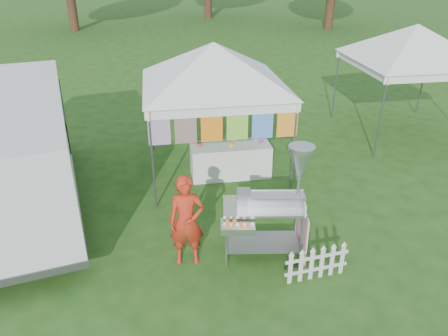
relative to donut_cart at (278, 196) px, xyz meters
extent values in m
plane|color=#1F4B15|center=(-0.56, -0.17, -1.20)|extent=(120.00, 120.00, 0.00)
cylinder|color=#59595E|center=(-1.98, 1.91, -0.15)|extent=(0.04, 0.04, 2.10)
cylinder|color=#59595E|center=(0.86, 1.91, -0.15)|extent=(0.04, 0.04, 2.10)
cylinder|color=#59595E|center=(-1.98, 4.75, -0.15)|extent=(0.04, 0.04, 2.10)
cylinder|color=#59595E|center=(0.86, 4.75, -0.15)|extent=(0.04, 0.04, 2.10)
cube|color=white|center=(-0.56, 1.91, 0.80)|extent=(3.00, 0.03, 0.22)
cube|color=white|center=(-0.56, 4.75, 0.80)|extent=(3.00, 0.03, 0.22)
pyramid|color=white|center=(-0.56, 3.33, 1.80)|extent=(4.24, 4.24, 0.90)
cylinder|color=#59595E|center=(-0.56, 1.91, 0.88)|extent=(3.00, 0.03, 0.03)
cube|color=#34C598|center=(-1.81, 1.91, 0.53)|extent=(0.42, 0.01, 0.70)
cube|color=orange|center=(-1.31, 1.91, 0.53)|extent=(0.42, 0.01, 0.70)
cube|color=#D64D17|center=(-0.81, 1.91, 0.53)|extent=(0.42, 0.01, 0.70)
cube|color=green|center=(-0.31, 1.91, 0.53)|extent=(0.42, 0.01, 0.70)
cube|color=#1A25D1|center=(0.19, 1.91, 0.53)|extent=(0.42, 0.01, 0.70)
cube|color=red|center=(0.69, 1.91, 0.53)|extent=(0.42, 0.01, 0.70)
cylinder|color=#59595E|center=(3.52, 3.41, -0.15)|extent=(0.04, 0.04, 2.10)
cylinder|color=#59595E|center=(3.52, 6.25, -0.15)|extent=(0.04, 0.04, 2.10)
cylinder|color=#59595E|center=(6.36, 6.25, -0.15)|extent=(0.04, 0.04, 2.10)
cube|color=white|center=(4.94, 3.41, 0.80)|extent=(3.00, 0.03, 0.22)
cube|color=white|center=(4.94, 6.25, 0.80)|extent=(3.00, 0.03, 0.22)
pyramid|color=white|center=(4.94, 4.83, 1.80)|extent=(4.24, 4.24, 0.90)
cylinder|color=#59595E|center=(4.94, 3.41, 0.88)|extent=(3.00, 0.03, 0.03)
cylinder|color=#371E14|center=(9.44, 21.83, 0.56)|extent=(0.56, 0.56, 3.52)
cylinder|color=gray|center=(-0.86, -0.14, -0.70)|extent=(0.05, 0.05, 0.99)
cylinder|color=gray|center=(0.35, -0.33, -0.70)|extent=(0.05, 0.05, 0.99)
cylinder|color=gray|center=(-0.77, 0.41, -0.70)|extent=(0.05, 0.05, 0.99)
cylinder|color=gray|center=(0.43, 0.23, -0.70)|extent=(0.05, 0.05, 0.99)
cube|color=gray|center=(-0.21, 0.04, -0.92)|extent=(1.33, 0.81, 0.02)
cube|color=#B7B7BC|center=(-0.21, 0.04, -0.21)|extent=(1.40, 0.85, 0.04)
cube|color=#B7B7BC|center=(-0.01, 0.07, -0.10)|extent=(0.97, 0.41, 0.16)
cube|color=gray|center=(-0.53, 0.15, -0.06)|extent=(0.25, 0.27, 0.24)
cylinder|color=gray|center=(0.34, 0.01, 0.29)|extent=(0.06, 0.06, 0.99)
cone|color=#B7B7BC|center=(0.34, 0.01, 0.56)|extent=(0.45, 0.45, 0.44)
cylinder|color=#B7B7BC|center=(0.34, 0.01, 0.80)|extent=(0.48, 0.48, 0.07)
cube|color=#B7B7BC|center=(-0.71, -0.31, -0.32)|extent=(0.57, 0.41, 0.11)
cube|color=#FFABC1|center=(0.45, -0.06, -0.70)|extent=(0.15, 0.82, 0.89)
cube|color=white|center=(0.34, -0.35, -0.08)|extent=(0.04, 0.15, 0.20)
imported|color=red|center=(-1.47, 0.10, -0.40)|extent=(0.61, 0.42, 1.59)
cube|color=silver|center=(-4.68, 2.28, 0.16)|extent=(3.28, 5.87, 1.94)
cube|color=#59595E|center=(-4.68, 2.28, -0.81)|extent=(3.31, 5.93, 0.13)
cube|color=silver|center=(-5.16, 4.61, -0.31)|extent=(2.22, 1.18, 1.00)
cube|color=black|center=(-3.72, 3.15, 0.52)|extent=(0.63, 2.99, 0.61)
cube|color=black|center=(-5.24, 5.01, 0.52)|extent=(1.85, 0.41, 0.61)
cylinder|color=black|center=(-3.37, 0.74, -0.82)|extent=(0.39, 0.79, 0.75)
cylinder|color=black|center=(-4.08, 4.21, -0.82)|extent=(0.39, 0.79, 0.75)
cube|color=silver|center=(0.05, -0.72, -0.92)|extent=(0.07, 0.03, 0.56)
cube|color=silver|center=(0.23, -0.70, -0.92)|extent=(0.07, 0.03, 0.56)
cube|color=silver|center=(0.41, -0.68, -0.92)|extent=(0.07, 0.03, 0.56)
cube|color=silver|center=(0.59, -0.66, -0.92)|extent=(0.07, 0.03, 0.56)
cube|color=silver|center=(0.77, -0.64, -0.92)|extent=(0.07, 0.03, 0.56)
cube|color=silver|center=(0.95, -0.62, -0.92)|extent=(0.07, 0.03, 0.56)
cube|color=silver|center=(0.50, -0.67, -1.02)|extent=(1.08, 0.15, 0.05)
cube|color=silver|center=(0.50, -0.67, -0.78)|extent=(1.08, 0.15, 0.05)
cube|color=white|center=(-0.23, 3.06, -0.82)|extent=(1.80, 0.70, 0.76)
camera|label=1|loc=(-1.82, -5.82, 3.58)|focal=35.00mm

